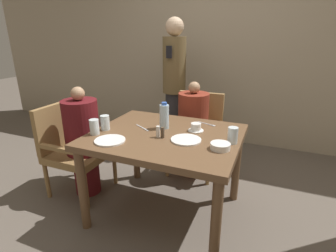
{
  "coord_description": "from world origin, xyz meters",
  "views": [
    {
      "loc": [
        0.76,
        -1.79,
        1.51
      ],
      "look_at": [
        0.0,
        0.05,
        0.8
      ],
      "focal_mm": 28.0,
      "sensor_mm": 36.0,
      "label": 1
    }
  ],
  "objects": [
    {
      "name": "chair_left_side",
      "position": [
        -0.98,
        0.0,
        0.48
      ],
      "size": [
        0.52,
        0.52,
        0.87
      ],
      "color": "olive",
      "rests_on": "ground_plane"
    },
    {
      "name": "bowl_small",
      "position": [
        0.46,
        -0.12,
        0.77
      ],
      "size": [
        0.14,
        0.14,
        0.04
      ],
      "color": "white",
      "rests_on": "dining_table"
    },
    {
      "name": "ground_plane",
      "position": [
        0.0,
        0.0,
        0.0
      ],
      "size": [
        16.0,
        16.0,
        0.0
      ],
      "primitive_type": "plane",
      "color": "#60564C"
    },
    {
      "name": "water_bottle",
      "position": [
        -0.06,
        0.12,
        0.85
      ],
      "size": [
        0.08,
        0.08,
        0.22
      ],
      "color": "silver",
      "rests_on": "dining_table"
    },
    {
      "name": "chair_far_side",
      "position": [
        0.0,
        0.89,
        0.48
      ],
      "size": [
        0.52,
        0.52,
        0.87
      ],
      "color": "olive",
      "rests_on": "ground_plane"
    },
    {
      "name": "standing_host",
      "position": [
        -0.42,
        1.27,
        0.91
      ],
      "size": [
        0.29,
        0.32,
        1.69
      ],
      "color": "#2D2D33",
      "rests_on": "ground_plane"
    },
    {
      "name": "diner_in_left_chair",
      "position": [
        -0.84,
        0.0,
        0.54
      ],
      "size": [
        0.32,
        0.32,
        1.06
      ],
      "color": "#5B1419",
      "rests_on": "ground_plane"
    },
    {
      "name": "plate_main_left",
      "position": [
        0.2,
        -0.07,
        0.75
      ],
      "size": [
        0.23,
        0.23,
        0.01
      ],
      "color": "white",
      "rests_on": "dining_table"
    },
    {
      "name": "glass_tall_mid",
      "position": [
        0.52,
        0.01,
        0.81
      ],
      "size": [
        0.07,
        0.07,
        0.12
      ],
      "color": "silver",
      "rests_on": "dining_table"
    },
    {
      "name": "wall_back",
      "position": [
        0.0,
        1.89,
        1.4
      ],
      "size": [
        8.0,
        0.06,
        2.8
      ],
      "color": "tan",
      "rests_on": "ground_plane"
    },
    {
      "name": "glass_tall_near",
      "position": [
        -0.5,
        -0.1,
        0.81
      ],
      "size": [
        0.07,
        0.07,
        0.12
      ],
      "color": "silver",
      "rests_on": "dining_table"
    },
    {
      "name": "diner_in_far_chair",
      "position": [
        -0.0,
        0.75,
        0.53
      ],
      "size": [
        0.32,
        0.32,
        1.04
      ],
      "color": "maroon",
      "rests_on": "ground_plane"
    },
    {
      "name": "teacup_with_saucer",
      "position": [
        0.2,
        0.15,
        0.77
      ],
      "size": [
        0.13,
        0.13,
        0.07
      ],
      "color": "white",
      "rests_on": "dining_table"
    },
    {
      "name": "plate_main_right",
      "position": [
        -0.32,
        -0.3,
        0.75
      ],
      "size": [
        0.23,
        0.23,
        0.01
      ],
      "color": "white",
      "rests_on": "dining_table"
    },
    {
      "name": "fork_beside_plate",
      "position": [
        0.26,
        0.35,
        0.75
      ],
      "size": [
        0.18,
        0.08,
        0.0
      ],
      "color": "silver",
      "rests_on": "dining_table"
    },
    {
      "name": "pepper_shaker",
      "position": [
        0.01,
        -0.09,
        0.79
      ],
      "size": [
        0.03,
        0.03,
        0.09
      ],
      "color": "#4C3D2D",
      "rests_on": "dining_table"
    },
    {
      "name": "glass_tall_far",
      "position": [
        -0.52,
        -0.22,
        0.81
      ],
      "size": [
        0.07,
        0.07,
        0.12
      ],
      "color": "silver",
      "rests_on": "dining_table"
    },
    {
      "name": "salt_shaker",
      "position": [
        -0.03,
        -0.09,
        0.79
      ],
      "size": [
        0.03,
        0.03,
        0.09
      ],
      "color": "white",
      "rests_on": "dining_table"
    },
    {
      "name": "dining_table",
      "position": [
        0.0,
        0.0,
        0.65
      ],
      "size": [
        1.17,
        0.97,
        0.75
      ],
      "color": "brown",
      "rests_on": "ground_plane"
    },
    {
      "name": "knife_beside_plate",
      "position": [
        -0.23,
        0.04,
        0.75
      ],
      "size": [
        0.17,
        0.11,
        0.0
      ],
      "color": "silver",
      "rests_on": "dining_table"
    }
  ]
}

